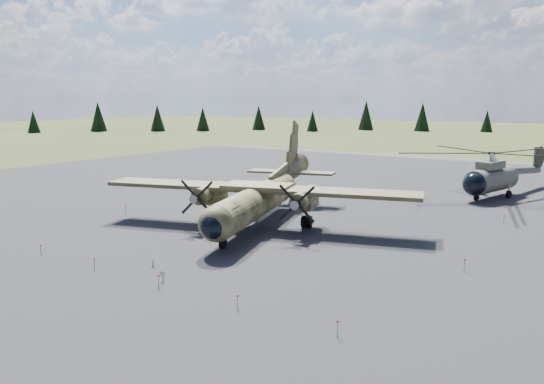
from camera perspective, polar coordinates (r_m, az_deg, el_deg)
The scene contains 8 objects.
ground at distance 44.27m, azimuth -1.28°, elevation -4.79°, with size 500.00×500.00×0.00m, color #575E29.
apron at distance 52.54m, azimuth 5.00°, elevation -2.48°, with size 120.00×120.00×0.04m, color #5B5A5F.
transport_plane at distance 48.44m, azimuth -1.19°, elevation -0.20°, with size 28.44×25.37×9.50m.
helicopter_near at distance 66.14m, azimuth 22.68°, elevation 2.68°, with size 25.53×26.59×5.35m.
info_placard_left at distance 37.33m, azimuth -12.73°, elevation -7.15°, with size 0.44×0.26×0.65m.
info_placard_right at distance 34.26m, azimuth -11.70°, elevation -8.71°, with size 0.41×0.22×0.61m.
barrier_fence at distance 44.35m, azimuth -1.83°, elevation -4.09°, with size 33.12×29.62×0.85m.
treeline at distance 40.45m, azimuth 0.76°, elevation 0.75°, with size 324.30×333.63×10.95m.
Camera 1 is at (24.66, -35.03, 11.20)m, focal length 35.00 mm.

